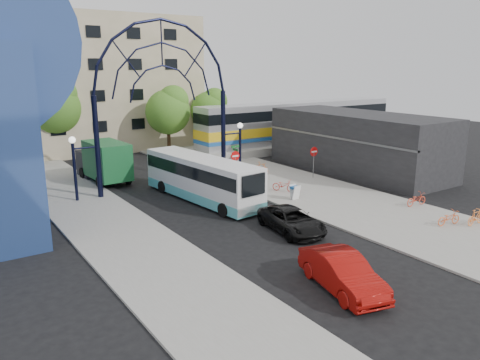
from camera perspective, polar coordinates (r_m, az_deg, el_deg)
ground at (r=24.06m, az=5.81°, el=-8.02°), size 120.00×120.00×0.00m
sidewalk_east at (r=32.02m, az=12.24°, el=-2.56°), size 8.00×56.00×0.12m
plaza_west at (r=25.92m, az=-14.24°, el=-6.61°), size 5.00×50.00×0.12m
gateway_arch at (r=34.23m, az=-9.41°, el=13.04°), size 13.64×0.44×12.10m
stop_sign at (r=35.52m, az=-0.58°, el=2.58°), size 0.80×0.07×2.50m
do_not_enter_sign at (r=37.78m, az=8.99°, el=3.07°), size 0.76×0.07×2.48m
street_name_sign at (r=36.20m, az=-0.58°, el=3.02°), size 0.70×0.70×2.80m
sandwich_board at (r=31.60m, az=6.70°, el=-1.27°), size 0.55×0.61×0.99m
commercial_block_east at (r=41.23m, az=14.12°, el=4.46°), size 6.00×16.00×5.00m
apartment_block at (r=54.57m, az=-16.93°, el=11.25°), size 20.00×12.10×14.00m
train_platform at (r=52.76m, az=7.20°, el=4.44°), size 32.00×5.00×0.80m
train_car at (r=52.41m, az=7.28°, el=7.14°), size 25.10×3.05×4.20m
tree_north_a at (r=47.82m, az=-8.62°, el=8.51°), size 4.48×4.48×7.00m
tree_north_b at (r=48.26m, az=-21.65°, el=8.54°), size 5.12×5.12×8.00m
tree_north_c at (r=52.43m, az=-3.60°, el=8.73°), size 4.16×4.16×6.50m
city_bus at (r=31.59m, az=-4.74°, el=0.25°), size 3.36×10.82×2.93m
green_truck at (r=38.09m, az=-16.33°, el=2.20°), size 2.69×6.48×3.22m
black_suv at (r=25.87m, az=6.32°, el=-4.91°), size 2.84×4.97×1.31m
red_sedan at (r=19.73m, az=12.35°, el=-10.95°), size 2.66×4.91×1.53m
bike_near_a at (r=33.57m, az=5.32°, el=-0.66°), size 1.34×1.73×0.87m
bike_near_b at (r=39.14m, az=2.62°, el=1.52°), size 0.70×1.58×0.92m
bike_far_a at (r=32.14m, az=20.70°, el=-2.19°), size 1.67×0.73×0.85m
bike_far_b at (r=29.66m, az=26.81°, el=-4.05°), size 1.53×0.45×0.92m
bike_far_c at (r=29.00m, az=24.09°, el=-4.23°), size 1.66×0.84×0.83m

